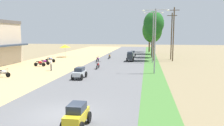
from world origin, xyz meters
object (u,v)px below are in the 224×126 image
Objects in this scene: streetlamp_near at (155,36)px; motorbike_ahead_fourth at (110,56)px; parked_motorbike_fourth at (44,62)px; streetlamp_mid at (153,34)px; car_sedan_white at (133,53)px; parked_motorbike_second at (3,73)px; car_sedan_silver at (80,72)px; motorbike_ahead_second at (98,65)px; motorbike_ahead_third at (98,59)px; car_hatchback_yellow at (77,115)px; parked_motorbike_fifth at (50,59)px; parked_motorbike_third at (40,63)px; median_tree_fourth at (150,24)px; median_tree_nearest at (154,24)px; utility_pole_far at (171,35)px; median_tree_second at (153,29)px; utility_pole_near at (173,33)px; pedestrian_on_shoulder at (51,64)px; median_tree_third at (152,30)px; streetlamp_far at (152,36)px; vendor_umbrella at (65,46)px; car_van_charcoal at (130,56)px.

streetlamp_near reaches higher than motorbike_ahead_fourth.
motorbike_ahead_fourth reaches higher than parked_motorbike_fourth.
streetlamp_mid is 3.68× the size of car_sedan_white.
parked_motorbike_second is 8.63m from car_sedan_silver.
motorbike_ahead_second is 7.41m from motorbike_ahead_third.
car_hatchback_yellow reaches higher than car_sedan_white.
motorbike_ahead_second reaches higher than parked_motorbike_fifth.
parked_motorbike_third is at bearing -127.44° from car_sedan_white.
car_sedan_white is 6.42m from motorbike_ahead_fourth.
median_tree_fourth is (16.14, 27.65, 6.78)m from parked_motorbike_fourth.
median_tree_nearest is 1.00× the size of utility_pole_far.
median_tree_fourth is at bearing 90.92° from streetlamp_mid.
parked_motorbike_fifth is at bearing -137.85° from car_sedan_white.
utility_pole_far is (20.08, 20.82, 3.96)m from parked_motorbike_second.
motorbike_ahead_third reaches higher than parked_motorbike_third.
median_tree_second is 6.16m from utility_pole_near.
pedestrian_on_shoulder is at bearing -125.53° from median_tree_second.
parked_motorbike_second is 0.21× the size of median_tree_third.
utility_pole_near is (3.60, 3.41, 0.05)m from streetlamp_mid.
car_sedan_silver is at bearing -89.76° from motorbike_ahead_fourth.
motorbike_ahead_fourth is (8.90, 6.96, 0.02)m from parked_motorbike_fifth.
utility_pole_near is (3.50, -5.01, -0.81)m from median_tree_second.
streetlamp_near is 3.40× the size of car_sedan_white.
median_tree_fourth is at bearing 101.77° from utility_pole_near.
parked_motorbike_third is at bearing -157.71° from streetlamp_mid.
pedestrian_on_shoulder reaches higher than parked_motorbike_third.
parked_motorbike_second is at bearing 136.74° from car_hatchback_yellow.
median_tree_third is 3.79× the size of car_sedan_silver.
utility_pole_near is at bearing 74.97° from streetlamp_near.
motorbike_ahead_second is at bearing -103.33° from median_tree_fourth.
motorbike_ahead_third is at bearing 12.25° from parked_motorbike_fifth.
car_sedan_silver is at bearing -122.74° from utility_pole_near.
streetlamp_mid is (16.45, 6.74, 4.27)m from parked_motorbike_third.
streetlamp_far is at bearing 68.77° from motorbike_ahead_second.
pedestrian_on_shoulder is (4.41, -16.55, -1.34)m from vendor_umbrella.
car_van_charcoal reaches higher than parked_motorbike_second.
parked_motorbike_second is at bearing -124.94° from pedestrian_on_shoulder.
parked_motorbike_fifth is 0.23× the size of median_tree_second.
parked_motorbike_second is 12.91m from parked_motorbike_fifth.
car_hatchback_yellow is at bearing -43.26° from parked_motorbike_second.
streetlamp_far reaches higher than car_van_charcoal.
car_hatchback_yellow is (12.11, -19.77, 0.19)m from parked_motorbike_third.
median_tree_second is 0.85× the size of median_tree_fourth.
vendor_umbrella reaches higher than car_van_charcoal.
car_hatchback_yellow is (-4.48, -29.48, -5.82)m from median_tree_nearest.
car_van_charcoal is at bearing -109.93° from streetlamp_far.
parked_motorbike_fourth is 0.21× the size of median_tree_third.
car_sedan_white is at bearing 90.54° from car_van_charcoal.
median_tree_nearest is at bearing -172.63° from utility_pole_near.
median_tree_nearest is 0.92× the size of utility_pole_near.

